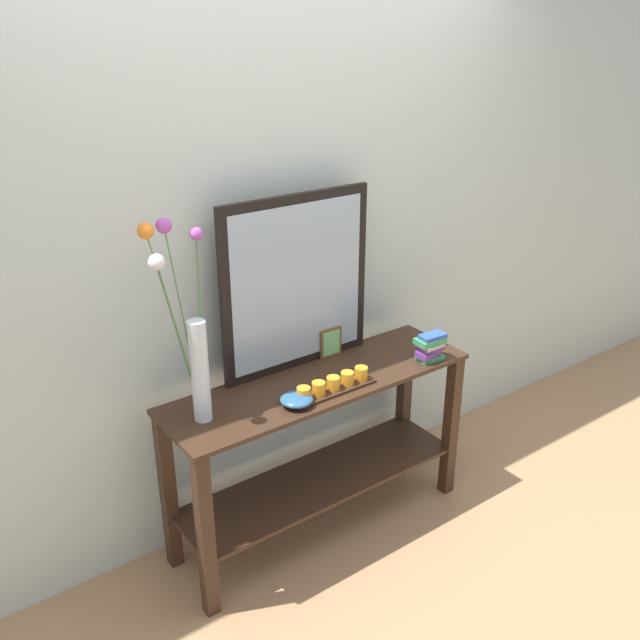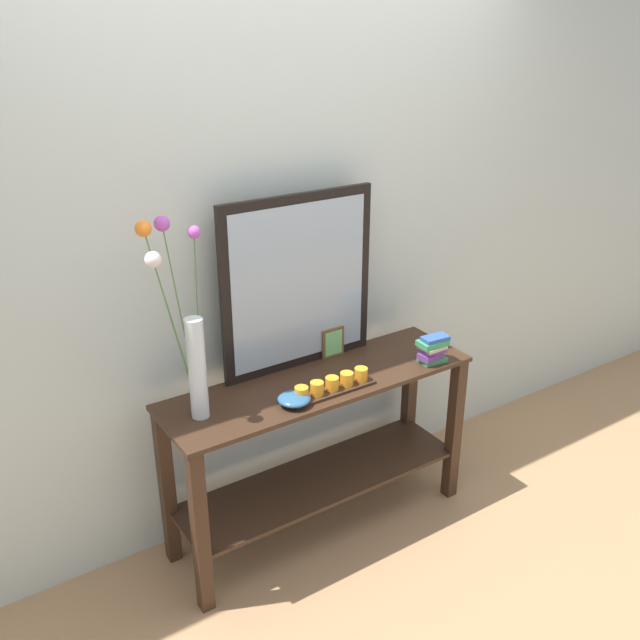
{
  "view_description": "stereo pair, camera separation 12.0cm",
  "coord_description": "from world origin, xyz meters",
  "px_view_note": "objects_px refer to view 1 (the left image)",
  "views": [
    {
      "loc": [
        -1.53,
        -2.1,
        2.18
      ],
      "look_at": [
        0.0,
        0.0,
        1.05
      ],
      "focal_mm": 38.84,
      "sensor_mm": 36.0,
      "label": 1
    },
    {
      "loc": [
        -1.43,
        -2.17,
        2.18
      ],
      "look_at": [
        0.0,
        0.0,
        1.05
      ],
      "focal_mm": 38.84,
      "sensor_mm": 36.0,
      "label": 2
    }
  ],
  "objects_px": {
    "tall_vase_left": "(191,340)",
    "decorative_bowl": "(297,399)",
    "candle_tray": "(333,386)",
    "picture_frame_small": "(331,342)",
    "book_stack": "(430,347)",
    "console_table": "(320,436)",
    "mirror_leaning": "(297,284)"
  },
  "relations": [
    {
      "from": "mirror_leaning",
      "to": "decorative_bowl",
      "type": "distance_m",
      "value": 0.5
    },
    {
      "from": "mirror_leaning",
      "to": "decorative_bowl",
      "type": "bearing_deg",
      "value": -125.25
    },
    {
      "from": "mirror_leaning",
      "to": "picture_frame_small",
      "type": "bearing_deg",
      "value": -7.1
    },
    {
      "from": "candle_tray",
      "to": "picture_frame_small",
      "type": "bearing_deg",
      "value": 55.03
    },
    {
      "from": "decorative_bowl",
      "to": "tall_vase_left",
      "type": "bearing_deg",
      "value": 158.71
    },
    {
      "from": "console_table",
      "to": "mirror_leaning",
      "type": "bearing_deg",
      "value": 88.32
    },
    {
      "from": "tall_vase_left",
      "to": "decorative_bowl",
      "type": "distance_m",
      "value": 0.5
    },
    {
      "from": "console_table",
      "to": "candle_tray",
      "type": "xyz_separation_m",
      "value": [
        -0.02,
        -0.11,
        0.31
      ]
    },
    {
      "from": "console_table",
      "to": "decorative_bowl",
      "type": "relative_size",
      "value": 10.5
    },
    {
      "from": "picture_frame_small",
      "to": "decorative_bowl",
      "type": "bearing_deg",
      "value": -143.99
    },
    {
      "from": "mirror_leaning",
      "to": "tall_vase_left",
      "type": "height_order",
      "value": "tall_vase_left"
    },
    {
      "from": "candle_tray",
      "to": "picture_frame_small",
      "type": "relative_size",
      "value": 2.8
    },
    {
      "from": "mirror_leaning",
      "to": "picture_frame_small",
      "type": "height_order",
      "value": "mirror_leaning"
    },
    {
      "from": "candle_tray",
      "to": "decorative_bowl",
      "type": "bearing_deg",
      "value": -178.91
    },
    {
      "from": "picture_frame_small",
      "to": "tall_vase_left",
      "type": "bearing_deg",
      "value": -170.23
    },
    {
      "from": "decorative_bowl",
      "to": "console_table",
      "type": "bearing_deg",
      "value": 30.29
    },
    {
      "from": "book_stack",
      "to": "candle_tray",
      "type": "bearing_deg",
      "value": 177.42
    },
    {
      "from": "tall_vase_left",
      "to": "candle_tray",
      "type": "xyz_separation_m",
      "value": [
        0.55,
        -0.14,
        -0.31
      ]
    },
    {
      "from": "picture_frame_small",
      "to": "book_stack",
      "type": "xyz_separation_m",
      "value": [
        0.34,
        -0.29,
        -0.0
      ]
    },
    {
      "from": "mirror_leaning",
      "to": "decorative_bowl",
      "type": "relative_size",
      "value": 5.79
    },
    {
      "from": "mirror_leaning",
      "to": "decorative_bowl",
      "type": "xyz_separation_m",
      "value": [
        -0.21,
        -0.29,
        -0.36
      ]
    },
    {
      "from": "picture_frame_small",
      "to": "book_stack",
      "type": "relative_size",
      "value": 1.01
    },
    {
      "from": "mirror_leaning",
      "to": "picture_frame_small",
      "type": "distance_m",
      "value": 0.36
    },
    {
      "from": "book_stack",
      "to": "mirror_leaning",
      "type": "bearing_deg",
      "value": 148.37
    },
    {
      "from": "console_table",
      "to": "mirror_leaning",
      "type": "height_order",
      "value": "mirror_leaning"
    },
    {
      "from": "picture_frame_small",
      "to": "decorative_bowl",
      "type": "relative_size",
      "value": 1.05
    },
    {
      "from": "candle_tray",
      "to": "book_stack",
      "type": "height_order",
      "value": "book_stack"
    },
    {
      "from": "console_table",
      "to": "mirror_leaning",
      "type": "relative_size",
      "value": 1.81
    },
    {
      "from": "mirror_leaning",
      "to": "tall_vase_left",
      "type": "distance_m",
      "value": 0.59
    },
    {
      "from": "candle_tray",
      "to": "book_stack",
      "type": "xyz_separation_m",
      "value": [
        0.52,
        -0.02,
        0.04
      ]
    },
    {
      "from": "tall_vase_left",
      "to": "console_table",
      "type": "bearing_deg",
      "value": -2.61
    },
    {
      "from": "picture_frame_small",
      "to": "book_stack",
      "type": "distance_m",
      "value": 0.45
    }
  ]
}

